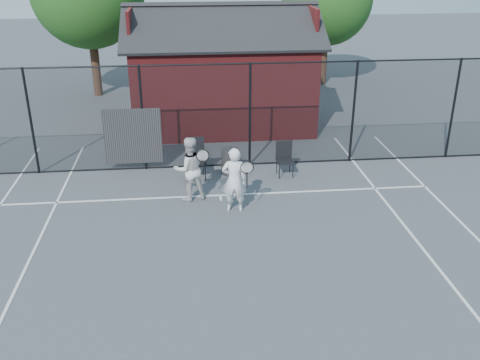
{
  "coord_description": "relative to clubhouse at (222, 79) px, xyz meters",
  "views": [
    {
      "loc": [
        -0.76,
        -9.42,
        5.95
      ],
      "look_at": [
        0.35,
        1.46,
        1.1
      ],
      "focal_mm": 40.0,
      "sensor_mm": 36.0,
      "label": 1
    }
  ],
  "objects": [
    {
      "name": "ground",
      "position": [
        -0.5,
        -9.0,
        -1.61
      ],
      "size": [
        80.0,
        80.0,
        0.0
      ],
      "primitive_type": "plane",
      "color": "#454A4F",
      "rests_on": "ground"
    },
    {
      "name": "tree_right",
      "position": [
        5.0,
        5.5,
        2.1
      ],
      "size": [
        3.97,
        3.97,
        5.7
      ],
      "color": "#311C13",
      "rests_on": "ground"
    },
    {
      "name": "chair_right",
      "position": [
        1.38,
        -4.9,
        -1.13
      ],
      "size": [
        0.47,
        0.49,
        0.95
      ],
      "primitive_type": "cube",
      "rotation": [
        0.0,
        0.0,
        0.03
      ],
      "color": "black",
      "rests_on": "ground"
    },
    {
      "name": "chair_left",
      "position": [
        -1.07,
        -4.82,
        -1.06
      ],
      "size": [
        0.57,
        0.59,
        1.09
      ],
      "primitive_type": "cube",
      "rotation": [
        0.0,
        0.0,
        0.08
      ],
      "color": "black",
      "rests_on": "ground"
    },
    {
      "name": "player_front",
      "position": [
        -0.22,
        -6.87,
        -0.8
      ],
      "size": [
        0.74,
        0.57,
        1.61
      ],
      "color": "white",
      "rests_on": "ground"
    },
    {
      "name": "fence",
      "position": [
        -0.8,
        -4.0,
        -0.16
      ],
      "size": [
        22.04,
        3.0,
        3.0
      ],
      "color": "black",
      "rests_on": "ground"
    },
    {
      "name": "waste_bin",
      "position": [
        -0.11,
        -4.59,
        -1.24
      ],
      "size": [
        0.56,
        0.56,
        0.74
      ],
      "primitive_type": "cylinder",
      "rotation": [
        0.0,
        0.0,
        0.11
      ],
      "color": "#242424",
      "rests_on": "ground"
    },
    {
      "name": "court_lines",
      "position": [
        -0.5,
        -10.32,
        -1.6
      ],
      "size": [
        11.02,
        18.0,
        0.01
      ],
      "color": "silver",
      "rests_on": "ground"
    },
    {
      "name": "clubhouse",
      "position": [
        0.0,
        0.0,
        0.0
      ],
      "size": [
        6.5,
        4.36,
        4.19
      ],
      "color": "maroon",
      "rests_on": "ground"
    },
    {
      "name": "player_back",
      "position": [
        -1.26,
        -6.12,
        -0.78
      ],
      "size": [
        0.96,
        0.82,
        1.65
      ],
      "color": "silver",
      "rests_on": "ground"
    }
  ]
}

